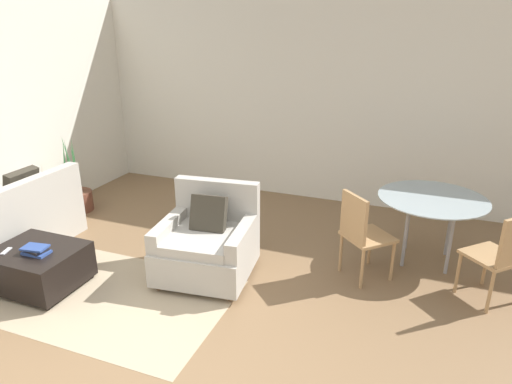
{
  "coord_description": "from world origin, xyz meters",
  "views": [
    {
      "loc": [
        1.59,
        -2.13,
        2.43
      ],
      "look_at": [
        -0.01,
        2.01,
        0.75
      ],
      "focal_mm": 32.0,
      "sensor_mm": 36.0,
      "label": 1
    }
  ],
  "objects_px": {
    "dining_chair_near_right": "(503,252)",
    "potted_plant": "(76,196)",
    "dining_chair_near_left": "(361,231)",
    "book_stack": "(36,250)",
    "tv_remote_primary": "(6,251)",
    "dining_table": "(432,205)",
    "ottoman": "(39,266)",
    "armchair": "(208,243)"
  },
  "relations": [
    {
      "from": "dining_table",
      "to": "dining_chair_near_right",
      "type": "relative_size",
      "value": 1.22
    },
    {
      "from": "potted_plant",
      "to": "tv_remote_primary",
      "type": "bearing_deg",
      "value": -66.33
    },
    {
      "from": "ottoman",
      "to": "potted_plant",
      "type": "height_order",
      "value": "potted_plant"
    },
    {
      "from": "ottoman",
      "to": "tv_remote_primary",
      "type": "xyz_separation_m",
      "value": [
        -0.22,
        -0.13,
        0.18
      ]
    },
    {
      "from": "dining_table",
      "to": "ottoman",
      "type": "bearing_deg",
      "value": -151.45
    },
    {
      "from": "potted_plant",
      "to": "dining_chair_near_left",
      "type": "bearing_deg",
      "value": -5.46
    },
    {
      "from": "book_stack",
      "to": "dining_table",
      "type": "bearing_deg",
      "value": 29.82
    },
    {
      "from": "tv_remote_primary",
      "to": "potted_plant",
      "type": "height_order",
      "value": "potted_plant"
    },
    {
      "from": "book_stack",
      "to": "dining_chair_near_right",
      "type": "height_order",
      "value": "dining_chair_near_right"
    },
    {
      "from": "tv_remote_primary",
      "to": "dining_table",
      "type": "distance_m",
      "value": 4.2
    },
    {
      "from": "dining_chair_near_right",
      "to": "ottoman",
      "type": "bearing_deg",
      "value": -162.71
    },
    {
      "from": "tv_remote_primary",
      "to": "dining_chair_near_right",
      "type": "bearing_deg",
      "value": 18.06
    },
    {
      "from": "book_stack",
      "to": "dining_chair_near_left",
      "type": "height_order",
      "value": "dining_chair_near_left"
    },
    {
      "from": "book_stack",
      "to": "dining_chair_near_left",
      "type": "relative_size",
      "value": 0.29
    },
    {
      "from": "tv_remote_primary",
      "to": "dining_chair_near_left",
      "type": "height_order",
      "value": "dining_chair_near_left"
    },
    {
      "from": "ottoman",
      "to": "potted_plant",
      "type": "xyz_separation_m",
      "value": [
        -1.0,
        1.64,
        -0.01
      ]
    },
    {
      "from": "ottoman",
      "to": "book_stack",
      "type": "relative_size",
      "value": 3.1
    },
    {
      "from": "ottoman",
      "to": "potted_plant",
      "type": "distance_m",
      "value": 1.91
    },
    {
      "from": "book_stack",
      "to": "dining_chair_near_left",
      "type": "distance_m",
      "value": 3.07
    },
    {
      "from": "dining_chair_near_left",
      "to": "tv_remote_primary",
      "type": "bearing_deg",
      "value": -155.46
    },
    {
      "from": "book_stack",
      "to": "tv_remote_primary",
      "type": "distance_m",
      "value": 0.31
    },
    {
      "from": "potted_plant",
      "to": "dining_chair_near_right",
      "type": "distance_m",
      "value": 5.09
    },
    {
      "from": "tv_remote_primary",
      "to": "potted_plant",
      "type": "distance_m",
      "value": 1.94
    },
    {
      "from": "armchair",
      "to": "ottoman",
      "type": "height_order",
      "value": "armchair"
    },
    {
      "from": "ottoman",
      "to": "dining_table",
      "type": "distance_m",
      "value": 3.96
    },
    {
      "from": "tv_remote_primary",
      "to": "dining_table",
      "type": "relative_size",
      "value": 0.13
    },
    {
      "from": "dining_chair_near_right",
      "to": "potted_plant",
      "type": "bearing_deg",
      "value": 175.86
    },
    {
      "from": "book_stack",
      "to": "dining_chair_near_left",
      "type": "bearing_deg",
      "value": 25.57
    },
    {
      "from": "armchair",
      "to": "tv_remote_primary",
      "type": "bearing_deg",
      "value": -150.49
    },
    {
      "from": "potted_plant",
      "to": "armchair",
      "type": "bearing_deg",
      "value": -19.23
    },
    {
      "from": "book_stack",
      "to": "tv_remote_primary",
      "type": "bearing_deg",
      "value": -165.88
    },
    {
      "from": "book_stack",
      "to": "dining_chair_near_right",
      "type": "bearing_deg",
      "value": 18.34
    },
    {
      "from": "armchair",
      "to": "dining_chair_near_left",
      "type": "relative_size",
      "value": 1.09
    },
    {
      "from": "ottoman",
      "to": "dining_chair_near_right",
      "type": "bearing_deg",
      "value": 17.29
    },
    {
      "from": "book_stack",
      "to": "potted_plant",
      "type": "distance_m",
      "value": 2.01
    },
    {
      "from": "armchair",
      "to": "dining_chair_near_right",
      "type": "bearing_deg",
      "value": 10.11
    },
    {
      "from": "dining_table",
      "to": "dining_chair_near_right",
      "type": "distance_m",
      "value": 0.88
    },
    {
      "from": "book_stack",
      "to": "ottoman",
      "type": "bearing_deg",
      "value": 142.02
    },
    {
      "from": "dining_chair_near_left",
      "to": "dining_chair_near_right",
      "type": "relative_size",
      "value": 1.0
    },
    {
      "from": "dining_chair_near_left",
      "to": "armchair",
      "type": "bearing_deg",
      "value": -161.66
    },
    {
      "from": "ottoman",
      "to": "dining_chair_near_left",
      "type": "distance_m",
      "value": 3.13
    },
    {
      "from": "armchair",
      "to": "dining_chair_near_right",
      "type": "relative_size",
      "value": 1.09
    }
  ]
}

